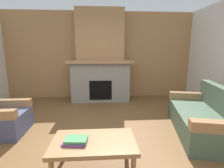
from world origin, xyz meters
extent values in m
plane|color=brown|center=(0.00, 0.00, 0.00)|extent=(9.00, 9.00, 0.00)
cube|color=#A87A4C|center=(0.00, 3.00, 1.35)|extent=(6.00, 0.12, 2.70)
cube|color=gray|center=(0.00, 2.59, 0.57)|extent=(1.70, 0.70, 1.15)
cube|color=black|center=(0.00, 2.26, 0.38)|extent=(0.64, 0.08, 0.56)
cube|color=#A87A4C|center=(0.00, 2.54, 1.19)|extent=(1.90, 0.82, 0.08)
cube|color=#A87A4C|center=(0.00, 2.69, 1.97)|extent=(1.40, 0.50, 1.47)
cube|color=#4C604C|center=(1.84, 0.36, 0.20)|extent=(1.24, 1.95, 0.40)
cube|color=#4C604C|center=(2.17, 0.28, 0.62)|extent=(0.58, 1.79, 0.45)
cube|color=#997047|center=(2.03, 1.15, 0.48)|extent=(0.85, 0.35, 0.15)
cube|color=#997047|center=(1.65, -0.44, 0.48)|extent=(0.85, 0.35, 0.15)
cube|color=#474C6B|center=(-1.76, 0.54, 0.20)|extent=(0.78, 0.78, 0.40)
cube|color=#997047|center=(-1.77, 0.85, 0.48)|extent=(0.76, 0.16, 0.15)
cube|color=#997047|center=(-0.08, -0.59, 0.41)|extent=(1.00, 0.60, 0.05)
cylinder|color=#997047|center=(-0.52, -0.35, 0.19)|extent=(0.06, 0.06, 0.38)
cylinder|color=#997047|center=(0.36, -0.35, 0.19)|extent=(0.06, 0.06, 0.38)
cube|color=#7A3D84|center=(-0.30, -0.63, 0.44)|extent=(0.28, 0.22, 0.03)
cube|color=#3D7F4C|center=(-0.28, -0.62, 0.47)|extent=(0.27, 0.20, 0.03)
camera|label=1|loc=(0.02, -2.39, 1.48)|focal=26.34mm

